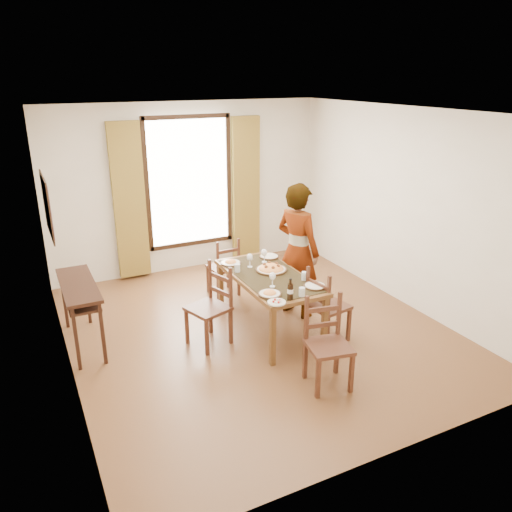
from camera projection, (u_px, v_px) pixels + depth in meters
name	position (u px, v px, depth m)	size (l,w,h in m)	color
ground	(257.00, 329.00, 6.40)	(5.00, 5.00, 0.00)	#4D2D18
room_shell	(252.00, 211.00, 5.98)	(4.60, 5.10, 2.74)	silver
console_table	(79.00, 292.00, 5.83)	(0.38, 1.20, 0.80)	black
dining_table	(269.00, 281.00, 6.17)	(0.80, 1.62, 0.76)	brown
chair_west	(210.00, 308.00, 5.95)	(0.55, 0.55, 0.99)	#4F291A
chair_north	(224.00, 268.00, 7.28)	(0.42, 0.42, 0.89)	#4F291A
chair_south	(327.00, 346.00, 5.15)	(0.50, 0.50, 0.97)	#4F291A
chair_east	(326.00, 307.00, 6.01)	(0.49, 0.49, 0.95)	#4F291A
man	(298.00, 251.00, 6.55)	(0.64, 0.77, 1.81)	#9A9EA2
plate_sw	(270.00, 292.00, 5.59)	(0.27, 0.27, 0.05)	silver
plate_se	(315.00, 285.00, 5.80)	(0.27, 0.27, 0.05)	silver
plate_nw	(231.00, 262.00, 6.51)	(0.27, 0.27, 0.05)	silver
plate_ne	(269.00, 255.00, 6.73)	(0.27, 0.27, 0.05)	silver
pasta_platter	(271.00, 267.00, 6.27)	(0.40, 0.40, 0.10)	#D7441B
caprese_plate	(277.00, 301.00, 5.39)	(0.20, 0.20, 0.04)	silver
wine_glass_a	(272.00, 280.00, 5.78)	(0.08, 0.08, 0.18)	white
wine_glass_b	(264.00, 256.00, 6.53)	(0.08, 0.08, 0.18)	white
wine_glass_c	(250.00, 260.00, 6.37)	(0.08, 0.08, 0.18)	white
tumbler_a	(304.00, 276.00, 5.99)	(0.07, 0.07, 0.10)	silver
tumbler_b	(237.00, 268.00, 6.23)	(0.07, 0.07, 0.10)	silver
tumbler_c	(302.00, 292.00, 5.55)	(0.07, 0.07, 0.10)	silver
wine_bottle	(290.00, 289.00, 5.45)	(0.07, 0.07, 0.25)	black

